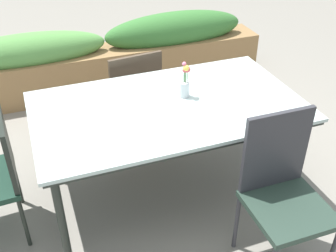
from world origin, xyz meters
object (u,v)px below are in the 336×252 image
object	(u,v)px
dining_table	(168,111)
chair_near_right	(283,187)
chair_far_side	(130,87)
planter_box	(108,57)
flower_vase	(185,83)

from	to	relation	value
dining_table	chair_near_right	distance (m)	0.94
chair_far_side	planter_box	bearing A→B (deg)	83.12
planter_box	dining_table	bearing A→B (deg)	-89.08
chair_near_right	planter_box	world-z (taller)	chair_near_right
dining_table	chair_near_right	xyz separation A→B (m)	(0.42, -0.83, -0.14)
chair_far_side	planter_box	world-z (taller)	chair_far_side
chair_far_side	chair_near_right	size ratio (longest dim) A/B	0.84
planter_box	flower_vase	bearing A→B (deg)	-84.06
chair_far_side	flower_vase	xyz separation A→B (m)	(0.20, -0.77, 0.38)
flower_vase	planter_box	distance (m)	1.83
chair_far_side	flower_vase	world-z (taller)	flower_vase
flower_vase	planter_box	size ratio (longest dim) A/B	0.08
dining_table	planter_box	world-z (taller)	planter_box
flower_vase	chair_near_right	bearing A→B (deg)	-73.45
dining_table	chair_far_side	xyz separation A→B (m)	(-0.05, 0.84, -0.22)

